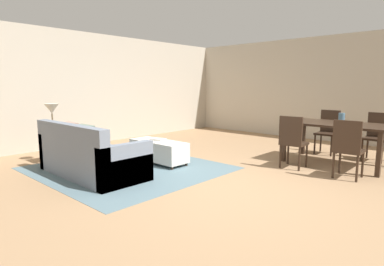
% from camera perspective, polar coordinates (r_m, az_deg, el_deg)
% --- Properties ---
extents(ground_plane, '(10.80, 10.80, 0.00)m').
position_cam_1_polar(ground_plane, '(4.70, 4.64, -9.36)').
color(ground_plane, '#9E7A56').
extents(wall_back, '(9.00, 0.12, 2.70)m').
position_cam_1_polar(wall_back, '(8.96, 25.08, 7.12)').
color(wall_back, '#BCB2A0').
rests_on(wall_back, ground_plane).
extents(wall_left, '(0.12, 11.00, 2.70)m').
position_cam_1_polar(wall_left, '(8.29, -18.36, 7.44)').
color(wall_left, '#BCB2A0').
rests_on(wall_left, ground_plane).
extents(area_rug, '(3.00, 2.80, 0.01)m').
position_cam_1_polar(area_rug, '(5.75, -11.28, -6.13)').
color(area_rug, slate).
rests_on(area_rug, ground_plane).
extents(couch, '(1.96, 0.90, 0.86)m').
position_cam_1_polar(couch, '(5.41, -17.79, -4.12)').
color(couch, slate).
rests_on(couch, ground_plane).
extents(ottoman_table, '(1.18, 0.46, 0.42)m').
position_cam_1_polar(ottoman_table, '(6.00, -5.98, -3.09)').
color(ottoman_table, silver).
rests_on(ottoman_table, ground_plane).
extents(side_table, '(0.40, 0.40, 0.58)m').
position_cam_1_polar(side_table, '(6.51, -23.46, -0.88)').
color(side_table, brown).
rests_on(side_table, ground_plane).
extents(table_lamp, '(0.26, 0.26, 0.53)m').
position_cam_1_polar(table_lamp, '(6.45, -23.74, 3.80)').
color(table_lamp, brown).
rests_on(table_lamp, side_table).
extents(dining_table, '(1.73, 0.98, 0.76)m').
position_cam_1_polar(dining_table, '(6.39, 24.42, 0.86)').
color(dining_table, '#332319').
rests_on(dining_table, ground_plane).
extents(dining_chair_near_left, '(0.42, 0.42, 0.92)m').
position_cam_1_polar(dining_chair_near_left, '(5.79, 17.47, -1.03)').
color(dining_chair_near_left, '#332319').
rests_on(dining_chair_near_left, ground_plane).
extents(dining_chair_near_right, '(0.42, 0.42, 0.92)m').
position_cam_1_polar(dining_chair_near_right, '(5.44, 26.05, -2.09)').
color(dining_chair_near_right, '#332319').
rests_on(dining_chair_near_right, ground_plane).
extents(dining_chair_far_left, '(0.40, 0.40, 0.92)m').
position_cam_1_polar(dining_chair_far_left, '(7.37, 23.12, 0.63)').
color(dining_chair_far_left, '#332319').
rests_on(dining_chair_far_left, ground_plane).
extents(dining_chair_far_right, '(0.41, 0.41, 0.92)m').
position_cam_1_polar(dining_chair_far_right, '(7.10, 30.10, -0.10)').
color(dining_chair_far_right, '#332319').
rests_on(dining_chair_far_right, ground_plane).
extents(vase_centerpiece, '(0.11, 0.11, 0.19)m').
position_cam_1_polar(vase_centerpiece, '(6.35, 25.12, 2.41)').
color(vase_centerpiece, slate).
rests_on(vase_centerpiece, dining_table).
extents(book_on_ottoman, '(0.30, 0.26, 0.03)m').
position_cam_1_polar(book_on_ottoman, '(6.04, -6.09, -1.13)').
color(book_on_ottoman, silver).
rests_on(book_on_ottoman, ottoman_table).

